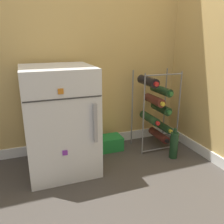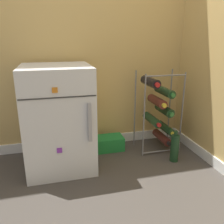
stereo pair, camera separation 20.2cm
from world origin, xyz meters
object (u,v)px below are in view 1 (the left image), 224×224
object	(u,v)px
loose_bottle_floor	(174,145)
wine_rack	(156,108)
soda_box	(108,143)
mini_fridge	(60,120)

from	to	relation	value
loose_bottle_floor	wine_rack	bearing A→B (deg)	97.21
wine_rack	soda_box	xyz separation A→B (m)	(-0.45, 0.08, -0.32)
loose_bottle_floor	soda_box	bearing A→B (deg)	144.07
mini_fridge	wine_rack	size ratio (longest dim) A/B	1.12
soda_box	loose_bottle_floor	world-z (taller)	loose_bottle_floor
wine_rack	mini_fridge	bearing A→B (deg)	-174.81
mini_fridge	wine_rack	distance (m)	0.91
mini_fridge	loose_bottle_floor	size ratio (longest dim) A/B	2.99
soda_box	wine_rack	bearing A→B (deg)	-10.64
mini_fridge	loose_bottle_floor	world-z (taller)	mini_fridge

